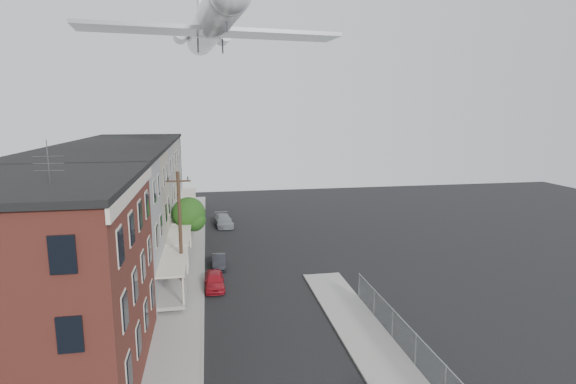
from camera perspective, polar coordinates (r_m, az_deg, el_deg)
The scene contains 17 objects.
sidewalk_left at distance 41.38m, azimuth -12.67°, elevation -8.71°, with size 3.00×62.00×0.12m, color gray.
sidewalk_right at distance 26.50m, azimuth 11.69°, elevation -20.00°, with size 3.00×26.00×0.12m, color gray.
curb_left at distance 41.33m, azimuth -10.64°, elevation -8.65°, with size 0.15×62.00×0.14m, color gray.
curb_right at distance 26.04m, azimuth 8.53°, elevation -20.45°, with size 0.15×26.00×0.14m, color gray.
corner_building at distance 25.10m, azimuth -29.98°, elevation -10.13°, with size 10.31×12.30×12.15m.
row_house_a at distance 33.78m, azimuth -24.57°, elevation -4.74°, with size 11.98×7.00×10.30m.
row_house_b at distance 40.41m, azimuth -22.17°, elevation -2.23°, with size 11.98×7.00×10.30m.
row_house_c at distance 47.15m, azimuth -20.46°, elevation -0.42°, with size 11.98×7.00×10.30m.
row_house_d at distance 53.96m, azimuth -19.17°, elevation 0.93°, with size 11.98×7.00×10.30m.
row_house_e at distance 60.81m, azimuth -18.18°, elevation 1.97°, with size 11.98×7.00×10.30m.
chainlink_fence at distance 25.81m, azimuth 15.90°, elevation -18.68°, with size 0.06×18.06×1.90m.
utility_pole at distance 34.32m, azimuth -13.53°, elevation -4.64°, with size 1.80×0.26×9.00m.
street_tree at distance 44.22m, azimuth -12.34°, elevation -2.90°, with size 3.22×3.20×5.20m.
car_near at distance 35.20m, azimuth -9.33°, elevation -11.04°, with size 1.48×3.67×1.25m, color #A31520.
car_mid at distance 39.64m, azimuth -8.76°, elevation -8.69°, with size 1.15×3.30×1.09m, color black.
car_far at distance 53.29m, azimuth -8.17°, elevation -3.60°, with size 1.89×4.65×1.35m, color gray.
airplane at distance 44.32m, azimuth -9.85°, elevation 20.25°, with size 22.95×26.21×7.56m.
Camera 1 is at (-3.43, -15.15, 13.30)m, focal length 28.00 mm.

